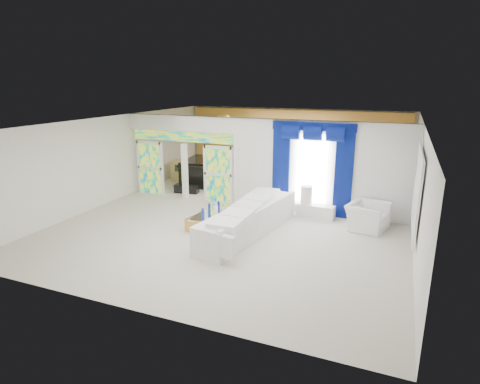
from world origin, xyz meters
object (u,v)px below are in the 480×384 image
at_px(console_table, 315,211).
at_px(armchair, 368,216).
at_px(coffee_table, 210,219).
at_px(grand_piano, 205,171).
at_px(white_sofa, 249,221).

distance_m(console_table, armchair, 1.70).
distance_m(coffee_table, armchair, 4.62).
relative_size(coffee_table, grand_piano, 0.83).
bearing_deg(white_sofa, console_table, 66.98).
bearing_deg(console_table, coffee_table, -145.61).
bearing_deg(white_sofa, coffee_table, 177.28).
bearing_deg(armchair, white_sofa, 134.18).
bearing_deg(armchair, grand_piano, 80.58).
distance_m(armchair, grand_piano, 7.44).
height_order(coffee_table, armchair, armchair).
height_order(white_sofa, grand_piano, grand_piano).
relative_size(console_table, armchair, 1.04).
relative_size(white_sofa, console_table, 3.38).
distance_m(white_sofa, coffee_table, 1.40).
height_order(coffee_table, grand_piano, grand_piano).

